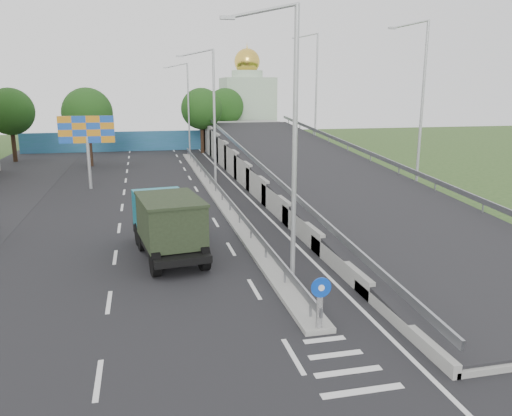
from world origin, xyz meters
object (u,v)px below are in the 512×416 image
object	(u,v)px
church	(247,104)
lamp_post_mid	(212,111)
sign_bollard	(320,303)
dump_truck	(167,222)
billboard	(87,134)
lamp_post_far	(187,104)
lamp_post_near	(290,135)

from	to	relation	value
church	lamp_post_mid	bearing A→B (deg)	-106.22
sign_bollard	dump_truck	size ratio (longest dim) A/B	0.25
billboard	church	bearing A→B (deg)	59.30
lamp_post_far	church	world-z (taller)	church
sign_bollard	dump_truck	distance (m)	9.69
lamp_post_mid	church	size ratio (longest dim) A/B	0.73
lamp_post_mid	billboard	bearing A→B (deg)	167.62
sign_bollard	lamp_post_far	size ratio (longest dim) A/B	0.17
billboard	lamp_post_far	bearing A→B (deg)	63.16
lamp_post_mid	lamp_post_far	world-z (taller)	same
lamp_post_near	dump_truck	bearing A→B (deg)	130.68
dump_truck	lamp_post_mid	bearing A→B (deg)	66.48
lamp_post_near	billboard	distance (m)	23.87
lamp_post_far	billboard	xyz separation A→B (m)	(-9.11, -18.00, -1.62)
sign_bollard	lamp_post_far	world-z (taller)	lamp_post_far
lamp_post_far	dump_truck	xyz separation A→B (m)	(-4.24, -35.07, -4.23)
lamp_post_far	dump_truck	world-z (taller)	lamp_post_far
billboard	dump_truck	xyz separation A→B (m)	(4.87, -17.07, -2.61)
sign_bollard	lamp_post_near	bearing A→B (deg)	88.36
sign_bollard	lamp_post_mid	xyz separation A→B (m)	(0.11, 23.83, 4.77)
church	billboard	distance (m)	37.23
lamp_post_mid	billboard	xyz separation A→B (m)	(-9.11, 2.00, -1.62)
church	dump_truck	bearing A→B (deg)	-106.06
sign_bollard	dump_truck	xyz separation A→B (m)	(-4.13, 8.75, 0.54)
lamp_post_far	church	distance (m)	17.15
lamp_post_mid	dump_truck	xyz separation A→B (m)	(-4.24, -15.07, -4.23)
sign_bollard	lamp_post_far	bearing A→B (deg)	89.86
lamp_post_mid	dump_truck	world-z (taller)	lamp_post_mid
sign_bollard	dump_truck	world-z (taller)	dump_truck
dump_truck	lamp_post_far	bearing A→B (deg)	75.29
lamp_post_mid	church	world-z (taller)	church
lamp_post_far	billboard	size ratio (longest dim) A/B	1.83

